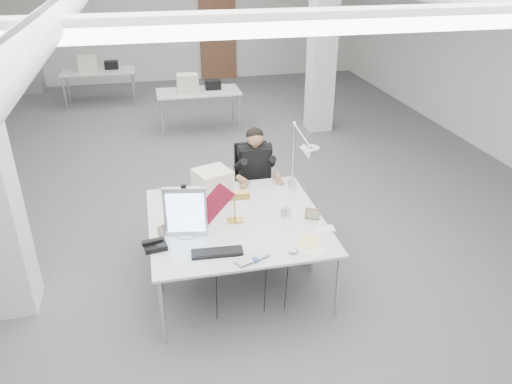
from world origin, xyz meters
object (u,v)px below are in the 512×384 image
office_chair (254,188)px  seated_person (255,162)px  desk_main (245,243)px  monitor (185,212)px  laptop (255,260)px  architect_lamp (300,162)px  bankers_lamp (235,208)px  desk_phone (155,246)px  beige_monitor (213,185)px

office_chair → seated_person: seated_person is taller
desk_main → office_chair: size_ratio=1.78×
monitor → office_chair: bearing=64.7°
laptop → architect_lamp: architect_lamp is taller
office_chair → seated_person: size_ratio=1.06×
bankers_lamp → monitor: bearing=-159.4°
monitor → bankers_lamp: monitor is taller
desk_main → monitor: bearing=154.3°
desk_phone → beige_monitor: (0.69, 0.89, 0.15)m
office_chair → bankers_lamp: 1.35m
office_chair → monitor: 1.75m
office_chair → bankers_lamp: bankers_lamp is taller
desk_phone → laptop: bearing=-34.7°
desk_phone → beige_monitor: bearing=43.6°
laptop → bankers_lamp: bankers_lamp is taller
monitor → desk_phone: 0.43m
desk_main → desk_phone: (-0.85, 0.08, 0.04)m
desk_main → beige_monitor: bearing=99.4°
desk_main → architect_lamp: bearing=44.5°
desk_phone → beige_monitor: 1.14m
office_chair → architect_lamp: bearing=-68.4°
monitor → beige_monitor: 0.81m
laptop → architect_lamp: bearing=32.8°
seated_person → bankers_lamp: 1.24m
laptop → bankers_lamp: size_ratio=1.08×
architect_lamp → seated_person: bearing=132.7°
desk_phone → seated_person: bearing=39.9°
bankers_lamp → architect_lamp: bearing=27.4°
monitor → architect_lamp: bearing=31.9°
office_chair → monitor: monitor is taller
architect_lamp → office_chair: bearing=131.5°
seated_person → architect_lamp: size_ratio=1.07×
beige_monitor → architect_lamp: architect_lamp is taller
desk_phone → desk_main: bearing=-14.2°
seated_person → desk_phone: (-1.30, -1.48, -0.12)m
office_chair → beige_monitor: 0.98m
seated_person → beige_monitor: bearing=-135.7°
bankers_lamp → architect_lamp: architect_lamp is taller
monitor → desk_phone: size_ratio=2.48×
office_chair → desk_phone: (-1.30, -1.53, 0.27)m
monitor → seated_person: bearing=63.6°
desk_main → bankers_lamp: bearing=92.2°
desk_main → laptop: laptop is taller
monitor → architect_lamp: 1.42m
office_chair → monitor: size_ratio=1.94×
desk_main → architect_lamp: (0.78, 0.77, 0.46)m
bankers_lamp → beige_monitor: 0.58m
bankers_lamp → desk_phone: bearing=-154.7°
seated_person → architect_lamp: bearing=-67.2°
desk_main → office_chair: 1.69m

